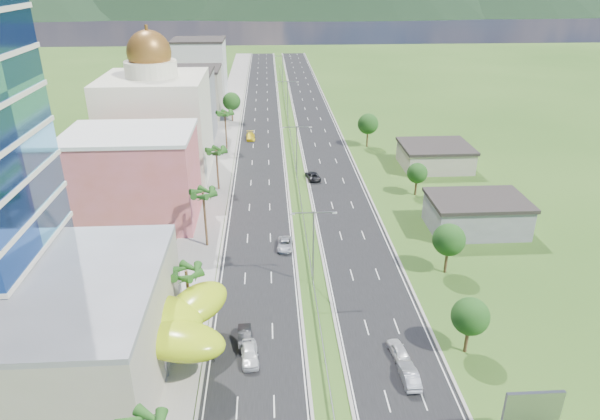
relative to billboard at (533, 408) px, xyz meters
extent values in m
plane|color=#2D5119|center=(-17.00, 18.00, -4.42)|extent=(500.00, 500.00, 0.00)
cube|color=black|center=(-24.50, 108.00, -4.40)|extent=(11.00, 260.00, 0.04)
cube|color=black|center=(-9.50, 108.00, -4.40)|extent=(11.00, 260.00, 0.04)
cube|color=gray|center=(-34.00, 108.00, -4.36)|extent=(7.00, 260.00, 0.12)
cube|color=gray|center=(-17.00, 90.00, -3.80)|extent=(0.08, 216.00, 0.28)
cube|color=gray|center=(-17.00, 192.00, -4.07)|extent=(0.10, 0.12, 0.70)
cylinder|color=gray|center=(-17.00, 28.00, 1.08)|extent=(0.20, 0.20, 11.00)
cube|color=gray|center=(-18.44, 28.00, 6.38)|extent=(2.88, 0.12, 0.12)
cube|color=gray|center=(-15.56, 28.00, 6.38)|extent=(2.88, 0.12, 0.12)
cube|color=silver|center=(-19.72, 28.00, 6.28)|extent=(0.60, 0.25, 0.18)
cube|color=silver|center=(-14.28, 28.00, 6.28)|extent=(0.60, 0.25, 0.18)
cylinder|color=gray|center=(-17.00, 68.00, 1.08)|extent=(0.20, 0.20, 11.00)
cube|color=gray|center=(-18.44, 68.00, 6.38)|extent=(2.88, 0.12, 0.12)
cube|color=gray|center=(-15.56, 68.00, 6.38)|extent=(2.88, 0.12, 0.12)
cube|color=silver|center=(-19.72, 68.00, 6.28)|extent=(0.60, 0.25, 0.18)
cube|color=silver|center=(-14.28, 68.00, 6.28)|extent=(0.60, 0.25, 0.18)
cylinder|color=gray|center=(-17.00, 113.00, 1.08)|extent=(0.20, 0.20, 11.00)
cube|color=gray|center=(-18.44, 113.00, 6.38)|extent=(2.88, 0.12, 0.12)
cube|color=gray|center=(-15.56, 113.00, 6.38)|extent=(2.88, 0.12, 0.12)
cube|color=silver|center=(-19.72, 113.00, 6.28)|extent=(0.60, 0.25, 0.18)
cube|color=silver|center=(-14.28, 113.00, 6.28)|extent=(0.60, 0.25, 0.18)
cylinder|color=gray|center=(-17.00, 158.00, 1.08)|extent=(0.20, 0.20, 11.00)
cube|color=gray|center=(-18.44, 158.00, 6.38)|extent=(2.88, 0.12, 0.12)
cube|color=gray|center=(-15.56, 158.00, 6.38)|extent=(2.88, 0.12, 0.12)
cube|color=silver|center=(-19.72, 158.00, 6.28)|extent=(0.60, 0.25, 0.18)
cube|color=silver|center=(-14.28, 158.00, 6.28)|extent=(0.60, 0.25, 0.18)
cube|color=#A09A83|center=(-49.00, 12.00, 1.08)|extent=(30.00, 24.00, 11.00)
cylinder|color=gray|center=(-41.00, 16.00, -2.42)|extent=(0.50, 0.50, 4.00)
cylinder|color=gray|center=(-34.00, 11.00, -2.42)|extent=(0.50, 0.50, 4.00)
cylinder|color=gray|center=(-38.00, 8.00, -2.42)|extent=(0.50, 0.50, 4.00)
cylinder|color=gray|center=(-32.00, 16.00, -2.42)|extent=(0.50, 0.50, 4.00)
cube|color=#C65A51|center=(-45.00, 50.00, 3.08)|extent=(20.00, 15.00, 15.00)
cube|color=beige|center=(-45.00, 73.00, 5.58)|extent=(20.00, 20.00, 20.00)
cylinder|color=beige|center=(-45.00, 73.00, 17.08)|extent=(10.00, 10.00, 3.00)
sphere|color=brown|center=(-45.00, 73.00, 20.08)|extent=(8.40, 8.40, 8.40)
cube|color=slate|center=(-44.00, 98.00, 3.58)|extent=(16.00, 15.00, 16.00)
cube|color=#A09A83|center=(-44.00, 120.00, 2.08)|extent=(16.00, 15.00, 13.00)
cube|color=silver|center=(-44.00, 143.00, 4.58)|extent=(16.00, 15.00, 18.00)
cube|color=#D85919|center=(0.00, 0.00, 0.18)|extent=(5.20, 0.35, 3.20)
cube|color=slate|center=(11.00, 43.00, -1.92)|extent=(15.00, 10.00, 5.00)
cube|color=#A09A83|center=(13.00, 73.00, -2.22)|extent=(14.00, 12.00, 4.40)
cylinder|color=#47301C|center=(-32.50, 20.00, -0.67)|extent=(0.36, 0.36, 7.50)
cylinder|color=#47301C|center=(-32.50, 40.00, 0.08)|extent=(0.36, 0.36, 9.00)
cylinder|color=#47301C|center=(-32.50, 63.00, -0.42)|extent=(0.36, 0.36, 8.00)
cylinder|color=#47301C|center=(-32.50, 88.00, -0.02)|extent=(0.36, 0.36, 8.80)
cylinder|color=#47301C|center=(-32.50, 113.00, -1.97)|extent=(0.40, 0.40, 4.90)
sphere|color=#204E18|center=(-32.50, 113.00, 1.18)|extent=(4.90, 4.90, 4.90)
cylinder|color=#47301C|center=(-1.00, 13.00, -2.32)|extent=(0.40, 0.40, 4.20)
sphere|color=#204E18|center=(-1.00, 13.00, 0.38)|extent=(4.20, 4.20, 4.20)
cylinder|color=#47301C|center=(2.00, 30.00, -2.15)|extent=(0.40, 0.40, 4.55)
sphere|color=#204E18|center=(2.00, 30.00, 0.78)|extent=(4.55, 4.55, 4.55)
cylinder|color=#47301C|center=(5.00, 58.00, -2.50)|extent=(0.40, 0.40, 3.85)
sphere|color=#204E18|center=(5.00, 58.00, -0.02)|extent=(3.85, 3.85, 3.85)
cylinder|color=#47301C|center=(1.00, 88.00, -1.97)|extent=(0.40, 0.40, 4.90)
sphere|color=#204E18|center=(1.00, 88.00, 1.18)|extent=(4.90, 4.90, 4.90)
imported|color=white|center=(-25.24, 13.02, -3.59)|extent=(2.26, 4.80, 1.59)
imported|color=black|center=(-25.88, 16.12, -3.66)|extent=(1.75, 4.47, 1.45)
imported|color=#A8ABB0|center=(-20.47, 38.39, -3.71)|extent=(2.60, 4.97, 1.34)
imported|color=yellow|center=(-27.08, 95.55, -3.62)|extent=(2.41, 5.38, 1.53)
imported|color=silver|center=(-8.71, 12.85, -3.68)|extent=(2.18, 4.28, 1.40)
imported|color=#93959A|center=(-8.50, 8.67, -3.63)|extent=(1.66, 4.57, 1.50)
imported|color=black|center=(-13.80, 67.25, -3.66)|extent=(3.16, 5.49, 1.44)
imported|color=black|center=(-29.18, 13.58, -3.81)|extent=(0.76, 1.85, 1.15)
camera|label=1|loc=(-22.53, -33.98, 35.34)|focal=32.00mm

